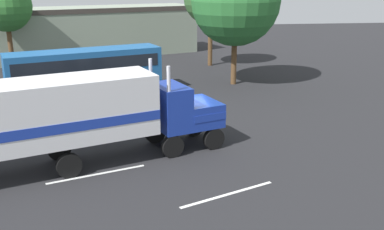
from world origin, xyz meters
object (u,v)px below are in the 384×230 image
(tree_left, at_px, (236,1))
(semi_truck, at_px, (62,115))
(parked_bus, at_px, (85,68))
(tree_right, at_px, (6,6))
(person_bystander, at_px, (104,122))

(tree_left, bearing_deg, semi_truck, -126.41)
(parked_bus, xyz_separation_m, tree_right, (-7.73, 10.15, 3.86))
(tree_left, bearing_deg, person_bystander, -130.35)
(person_bystander, xyz_separation_m, parked_bus, (-1.78, 9.30, 1.17))
(semi_truck, height_order, tree_left, tree_left)
(person_bystander, height_order, tree_left, tree_left)
(tree_left, height_order, tree_right, tree_left)
(semi_truck, distance_m, person_bystander, 4.35)
(parked_bus, relative_size, tree_right, 1.36)
(semi_truck, relative_size, tree_left, 1.39)
(semi_truck, xyz_separation_m, tree_left, (11.29, 15.31, 4.11))
(parked_bus, distance_m, tree_left, 12.66)
(person_bystander, distance_m, tree_right, 22.22)
(tree_right, bearing_deg, semi_truck, -70.93)
(person_bystander, bearing_deg, semi_truck, -111.48)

